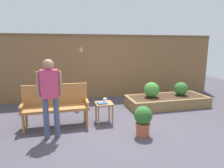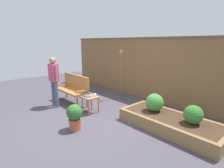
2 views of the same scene
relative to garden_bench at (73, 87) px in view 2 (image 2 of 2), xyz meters
name	(u,v)px [view 2 (image 2 of 2)]	position (x,y,z in m)	size (l,w,h in m)	color
ground_plane	(89,120)	(1.48, -0.43, -0.54)	(14.00, 14.00, 0.00)	#47424C
fence_back	(150,69)	(1.48, 2.17, 0.55)	(8.40, 0.14, 2.16)	brown
garden_bench	(73,87)	(0.00, 0.00, 0.00)	(1.44, 0.48, 0.94)	#A87038
side_table	(90,99)	(1.09, -0.10, -0.15)	(0.40, 0.40, 0.48)	#9E7042
cup_on_table	(95,95)	(1.14, 0.03, -0.03)	(0.11, 0.08, 0.08)	white
book_on_table	(87,96)	(1.04, -0.17, -0.05)	(0.21, 0.14, 0.03)	#38609E
potted_boxwood	(75,116)	(1.71, -0.99, -0.19)	(0.37, 0.37, 0.62)	#B75638
raised_planter_bed	(171,123)	(3.19, 0.69, -0.39)	(2.40, 1.00, 0.30)	olive
shrub_near_bench	(155,102)	(2.70, 0.72, -0.02)	(0.45, 0.45, 0.45)	brown
shrub_far_corner	(193,115)	(3.67, 0.72, -0.04)	(0.40, 0.40, 0.40)	brown
tiki_torch	(121,66)	(0.74, 1.48, 0.65)	(0.10, 0.10, 1.74)	brown
person_by_bench	(54,78)	(-0.07, -0.62, 0.39)	(0.47, 0.20, 1.56)	#475170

